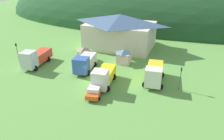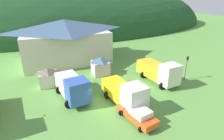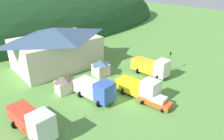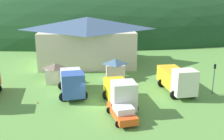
{
  "view_description": "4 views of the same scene",
  "coord_description": "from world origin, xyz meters",
  "px_view_note": "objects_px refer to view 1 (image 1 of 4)",
  "views": [
    {
      "loc": [
        15.3,
        -29.31,
        17.34
      ],
      "look_at": [
        2.99,
        2.52,
        1.15
      ],
      "focal_mm": 33.57,
      "sensor_mm": 36.0,
      "label": 1
    },
    {
      "loc": [
        -5.65,
        -18.61,
        12.67
      ],
      "look_at": [
        3.8,
        5.11,
        2.09
      ],
      "focal_mm": 29.72,
      "sensor_mm": 36.0,
      "label": 2
    },
    {
      "loc": [
        -18.91,
        -20.36,
        17.59
      ],
      "look_at": [
        3.49,
        5.96,
        1.99
      ],
      "focal_mm": 34.21,
      "sensor_mm": 36.0,
      "label": 3
    },
    {
      "loc": [
        0.34,
        -29.41,
        12.42
      ],
      "look_at": [
        2.52,
        5.75,
        2.23
      ],
      "focal_mm": 43.99,
      "sensor_mm": 36.0,
      "label": 4
    }
  ],
  "objects_px": {
    "box_truck_blue": "(85,63)",
    "traffic_light_east": "(181,76)",
    "play_shed_pink": "(124,56)",
    "tow_truck_silver": "(35,58)",
    "depot_building": "(120,31)",
    "flatbed_truck_yellow": "(103,76)",
    "service_pickup_orange": "(95,90)",
    "play_shed_cream": "(85,53)",
    "heavy_rig_striped": "(154,73)",
    "traffic_light_west": "(17,51)",
    "traffic_cone_near_pickup": "(61,73)"
  },
  "relations": [
    {
      "from": "tow_truck_silver",
      "to": "traffic_light_east",
      "type": "xyz_separation_m",
      "value": [
        27.6,
        0.64,
        0.6
      ]
    },
    {
      "from": "play_shed_pink",
      "to": "traffic_light_west",
      "type": "bearing_deg",
      "value": -160.47
    },
    {
      "from": "play_shed_cream",
      "to": "flatbed_truck_yellow",
      "type": "height_order",
      "value": "flatbed_truck_yellow"
    },
    {
      "from": "tow_truck_silver",
      "to": "heavy_rig_striped",
      "type": "bearing_deg",
      "value": 86.92
    },
    {
      "from": "play_shed_pink",
      "to": "box_truck_blue",
      "type": "relative_size",
      "value": 0.43
    },
    {
      "from": "play_shed_pink",
      "to": "tow_truck_silver",
      "type": "distance_m",
      "value": 17.73
    },
    {
      "from": "play_shed_cream",
      "to": "box_truck_blue",
      "type": "xyz_separation_m",
      "value": [
        2.65,
        -4.93,
        0.27
      ]
    },
    {
      "from": "traffic_light_east",
      "to": "traffic_cone_near_pickup",
      "type": "height_order",
      "value": "traffic_light_east"
    },
    {
      "from": "flatbed_truck_yellow",
      "to": "traffic_light_east",
      "type": "height_order",
      "value": "traffic_light_east"
    },
    {
      "from": "flatbed_truck_yellow",
      "to": "service_pickup_orange",
      "type": "xyz_separation_m",
      "value": [
        -0.06,
        -3.18,
        -0.87
      ]
    },
    {
      "from": "depot_building",
      "to": "tow_truck_silver",
      "type": "bearing_deg",
      "value": -125.04
    },
    {
      "from": "depot_building",
      "to": "traffic_light_west",
      "type": "xyz_separation_m",
      "value": [
        -16.61,
        -16.63,
        -1.7
      ]
    },
    {
      "from": "flatbed_truck_yellow",
      "to": "traffic_cone_near_pickup",
      "type": "distance_m",
      "value": 9.62
    },
    {
      "from": "depot_building",
      "to": "box_truck_blue",
      "type": "distance_m",
      "value": 15.77
    },
    {
      "from": "flatbed_truck_yellow",
      "to": "depot_building",
      "type": "bearing_deg",
      "value": -175.63
    },
    {
      "from": "box_truck_blue",
      "to": "heavy_rig_striped",
      "type": "distance_m",
      "value": 13.11
    },
    {
      "from": "play_shed_pink",
      "to": "traffic_cone_near_pickup",
      "type": "height_order",
      "value": "play_shed_pink"
    },
    {
      "from": "play_shed_cream",
      "to": "traffic_light_west",
      "type": "bearing_deg",
      "value": -153.79
    },
    {
      "from": "service_pickup_orange",
      "to": "traffic_light_west",
      "type": "xyz_separation_m",
      "value": [
        -20.45,
        5.95,
        1.67
      ]
    },
    {
      "from": "traffic_light_west",
      "to": "traffic_light_east",
      "type": "xyz_separation_m",
      "value": [
        32.34,
        0.33,
        -0.1
      ]
    },
    {
      "from": "heavy_rig_striped",
      "to": "traffic_light_west",
      "type": "distance_m",
      "value": 28.12
    },
    {
      "from": "box_truck_blue",
      "to": "play_shed_cream",
      "type": "bearing_deg",
      "value": -160.31
    },
    {
      "from": "flatbed_truck_yellow",
      "to": "service_pickup_orange",
      "type": "distance_m",
      "value": 3.3
    },
    {
      "from": "tow_truck_silver",
      "to": "service_pickup_orange",
      "type": "xyz_separation_m",
      "value": [
        15.71,
        -5.65,
        -0.97
      ]
    },
    {
      "from": "flatbed_truck_yellow",
      "to": "tow_truck_silver",
      "type": "bearing_deg",
      "value": -105.89
    },
    {
      "from": "flatbed_truck_yellow",
      "to": "heavy_rig_striped",
      "type": "height_order",
      "value": "heavy_rig_striped"
    },
    {
      "from": "depot_building",
      "to": "traffic_light_east",
      "type": "xyz_separation_m",
      "value": [
        15.73,
        -16.29,
        -1.8
      ]
    },
    {
      "from": "depot_building",
      "to": "flatbed_truck_yellow",
      "type": "bearing_deg",
      "value": -78.63
    },
    {
      "from": "tow_truck_silver",
      "to": "traffic_light_west",
      "type": "distance_m",
      "value": 4.8
    },
    {
      "from": "service_pickup_orange",
      "to": "depot_building",
      "type": "bearing_deg",
      "value": 177.54
    },
    {
      "from": "play_shed_cream",
      "to": "traffic_cone_near_pickup",
      "type": "xyz_separation_m",
      "value": [
        -1.17,
        -7.36,
        -1.47
      ]
    },
    {
      "from": "service_pickup_orange",
      "to": "traffic_cone_near_pickup",
      "type": "distance_m",
      "value": 10.43
    },
    {
      "from": "traffic_light_west",
      "to": "flatbed_truck_yellow",
      "type": "bearing_deg",
      "value": -7.69
    },
    {
      "from": "flatbed_truck_yellow",
      "to": "traffic_light_west",
      "type": "bearing_deg",
      "value": -104.69
    },
    {
      "from": "tow_truck_silver",
      "to": "traffic_light_east",
      "type": "distance_m",
      "value": 27.62
    },
    {
      "from": "box_truck_blue",
      "to": "traffic_light_east",
      "type": "relative_size",
      "value": 1.8
    },
    {
      "from": "play_shed_cream",
      "to": "service_pickup_orange",
      "type": "relative_size",
      "value": 0.56
    },
    {
      "from": "heavy_rig_striped",
      "to": "service_pickup_orange",
      "type": "height_order",
      "value": "heavy_rig_striped"
    },
    {
      "from": "service_pickup_orange",
      "to": "play_shed_cream",
      "type": "bearing_deg",
      "value": -158.07
    },
    {
      "from": "tow_truck_silver",
      "to": "traffic_light_west",
      "type": "xyz_separation_m",
      "value": [
        -4.74,
        0.3,
        0.7
      ]
    },
    {
      "from": "service_pickup_orange",
      "to": "traffic_cone_near_pickup",
      "type": "xyz_separation_m",
      "value": [
        -9.29,
        4.66,
        -0.83
      ]
    },
    {
      "from": "depot_building",
      "to": "traffic_cone_near_pickup",
      "type": "height_order",
      "value": "depot_building"
    },
    {
      "from": "box_truck_blue",
      "to": "depot_building",
      "type": "bearing_deg",
      "value": 165.44
    },
    {
      "from": "box_truck_blue",
      "to": "service_pickup_orange",
      "type": "distance_m",
      "value": 9.0
    },
    {
      "from": "play_shed_cream",
      "to": "traffic_cone_near_pickup",
      "type": "relative_size",
      "value": 4.51
    },
    {
      "from": "flatbed_truck_yellow",
      "to": "service_pickup_orange",
      "type": "relative_size",
      "value": 1.43
    },
    {
      "from": "box_truck_blue",
      "to": "traffic_light_east",
      "type": "bearing_deg",
      "value": 78.83
    },
    {
      "from": "depot_building",
      "to": "service_pickup_orange",
      "type": "bearing_deg",
      "value": -80.35
    },
    {
      "from": "flatbed_truck_yellow",
      "to": "traffic_light_east",
      "type": "distance_m",
      "value": 12.25
    },
    {
      "from": "box_truck_blue",
      "to": "flatbed_truck_yellow",
      "type": "height_order",
      "value": "flatbed_truck_yellow"
    }
  ]
}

